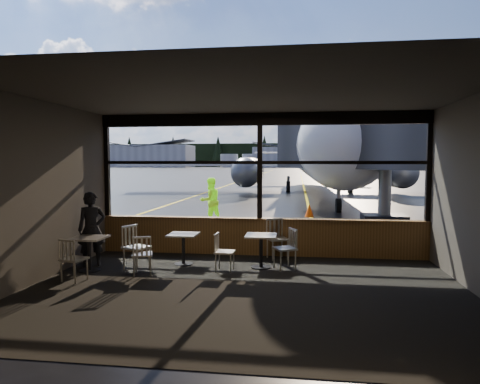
% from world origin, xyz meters
% --- Properties ---
extents(ground_plane, '(520.00, 520.00, 0.00)m').
position_xyz_m(ground_plane, '(0.00, 120.00, 0.00)').
color(ground_plane, black).
rests_on(ground_plane, ground).
extents(carpet_floor, '(8.00, 6.00, 0.01)m').
position_xyz_m(carpet_floor, '(0.00, -3.00, 0.01)').
color(carpet_floor, black).
rests_on(carpet_floor, ground).
extents(ceiling, '(8.00, 6.00, 0.04)m').
position_xyz_m(ceiling, '(0.00, -3.00, 3.50)').
color(ceiling, '#38332D').
rests_on(ceiling, ground).
extents(wall_left, '(0.04, 6.00, 3.50)m').
position_xyz_m(wall_left, '(-4.00, -3.00, 1.75)').
color(wall_left, '#484139').
rests_on(wall_left, ground).
extents(wall_back, '(8.00, 0.04, 3.50)m').
position_xyz_m(wall_back, '(0.00, -6.00, 1.75)').
color(wall_back, '#484139').
rests_on(wall_back, ground).
extents(window_sill, '(8.00, 0.28, 0.90)m').
position_xyz_m(window_sill, '(0.00, 0.00, 0.45)').
color(window_sill, brown).
rests_on(window_sill, ground).
extents(window_header, '(8.00, 0.18, 0.30)m').
position_xyz_m(window_header, '(0.00, 0.00, 3.35)').
color(window_header, black).
rests_on(window_header, ground).
extents(mullion_left, '(0.12, 0.12, 2.60)m').
position_xyz_m(mullion_left, '(-3.95, 0.00, 2.20)').
color(mullion_left, black).
rests_on(mullion_left, ground).
extents(mullion_centre, '(0.12, 0.12, 2.60)m').
position_xyz_m(mullion_centre, '(0.00, 0.00, 2.20)').
color(mullion_centre, black).
rests_on(mullion_centre, ground).
extents(mullion_right, '(0.12, 0.12, 2.60)m').
position_xyz_m(mullion_right, '(3.95, 0.00, 2.20)').
color(mullion_right, black).
rests_on(mullion_right, ground).
extents(window_transom, '(8.00, 0.10, 0.08)m').
position_xyz_m(window_transom, '(0.00, 0.00, 2.30)').
color(window_transom, black).
rests_on(window_transom, ground).
extents(airliner, '(31.45, 37.50, 11.30)m').
position_xyz_m(airliner, '(2.59, 21.93, 5.65)').
color(airliner, white).
rests_on(airliner, ground_plane).
extents(jet_bridge, '(9.67, 11.82, 5.16)m').
position_xyz_m(jet_bridge, '(3.60, 5.50, 2.58)').
color(jet_bridge, '#2E2D30').
rests_on(jet_bridge, ground_plane).
extents(cafe_table_near, '(0.67, 0.67, 0.73)m').
position_xyz_m(cafe_table_near, '(0.15, -1.28, 0.37)').
color(cafe_table_near, '#A8A39A').
rests_on(cafe_table_near, carpet_floor).
extents(cafe_table_mid, '(0.64, 0.64, 0.70)m').
position_xyz_m(cafe_table_mid, '(-1.61, -1.21, 0.35)').
color(cafe_table_mid, gray).
rests_on(cafe_table_mid, carpet_floor).
extents(cafe_table_left, '(0.67, 0.67, 0.73)m').
position_xyz_m(cafe_table_left, '(-3.43, -2.05, 0.37)').
color(cafe_table_left, gray).
rests_on(cafe_table_left, carpet_floor).
extents(chair_near_e, '(0.65, 0.65, 0.89)m').
position_xyz_m(chair_near_e, '(0.66, -1.34, 0.45)').
color(chair_near_e, '#B1AB9F').
rests_on(chair_near_e, carpet_floor).
extents(chair_near_w, '(0.47, 0.47, 0.82)m').
position_xyz_m(chair_near_w, '(-0.59, -1.68, 0.41)').
color(chair_near_w, beige).
rests_on(chair_near_w, carpet_floor).
extents(chair_near_n, '(0.69, 0.69, 0.97)m').
position_xyz_m(chair_near_n, '(0.46, -0.40, 0.48)').
color(chair_near_n, '#AFAA9E').
rests_on(chair_near_n, carpet_floor).
extents(chair_mid_s, '(0.58, 0.58, 0.84)m').
position_xyz_m(chair_mid_s, '(-2.21, -2.19, 0.42)').
color(chair_mid_s, '#ADA99C').
rests_on(chair_mid_s, carpet_floor).
extents(chair_mid_w, '(0.70, 0.70, 0.96)m').
position_xyz_m(chair_mid_w, '(-2.48, -1.82, 0.48)').
color(chair_mid_w, '#B4AFA3').
rests_on(chair_mid_w, carpet_floor).
extents(chair_left_s, '(0.57, 0.57, 0.86)m').
position_xyz_m(chair_left_s, '(-3.35, -2.81, 0.43)').
color(chair_left_s, '#B1AC9F').
rests_on(chair_left_s, carpet_floor).
extents(passenger, '(0.72, 0.66, 1.65)m').
position_xyz_m(passenger, '(-3.59, -1.60, 0.83)').
color(passenger, black).
rests_on(passenger, carpet_floor).
extents(ground_crew, '(1.06, 1.05, 1.73)m').
position_xyz_m(ground_crew, '(-2.31, 5.18, 0.87)').
color(ground_crew, '#BFF219').
rests_on(ground_crew, ground_plane).
extents(cone_nose, '(0.39, 0.39, 0.55)m').
position_xyz_m(cone_nose, '(1.42, 7.67, 0.27)').
color(cone_nose, '#DE6307').
rests_on(cone_nose, ground_plane).
extents(cone_wing, '(0.37, 0.37, 0.52)m').
position_xyz_m(cone_wing, '(-4.93, 18.66, 0.26)').
color(cone_wing, '#DD3C06').
rests_on(cone_wing, ground_plane).
extents(hangar_left, '(45.00, 18.00, 11.00)m').
position_xyz_m(hangar_left, '(-70.00, 180.00, 5.50)').
color(hangar_left, silver).
rests_on(hangar_left, ground_plane).
extents(hangar_mid, '(38.00, 15.00, 10.00)m').
position_xyz_m(hangar_mid, '(0.00, 185.00, 5.00)').
color(hangar_mid, silver).
rests_on(hangar_mid, ground_plane).
extents(hangar_right, '(50.00, 20.00, 12.00)m').
position_xyz_m(hangar_right, '(60.00, 178.00, 6.00)').
color(hangar_right, silver).
rests_on(hangar_right, ground_plane).
extents(fuel_tank_a, '(8.00, 8.00, 6.00)m').
position_xyz_m(fuel_tank_a, '(-30.00, 182.00, 3.00)').
color(fuel_tank_a, silver).
rests_on(fuel_tank_a, ground_plane).
extents(fuel_tank_b, '(8.00, 8.00, 6.00)m').
position_xyz_m(fuel_tank_b, '(-20.00, 182.00, 3.00)').
color(fuel_tank_b, silver).
rests_on(fuel_tank_b, ground_plane).
extents(fuel_tank_c, '(8.00, 8.00, 6.00)m').
position_xyz_m(fuel_tank_c, '(-10.00, 182.00, 3.00)').
color(fuel_tank_c, silver).
rests_on(fuel_tank_c, ground_plane).
extents(treeline, '(360.00, 3.00, 12.00)m').
position_xyz_m(treeline, '(0.00, 210.00, 6.00)').
color(treeline, black).
rests_on(treeline, ground_plane).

